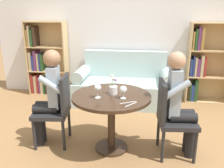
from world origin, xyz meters
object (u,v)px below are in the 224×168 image
chair_left (57,107)px  wine_glass_right (123,90)px  bookshelf_right (204,64)px  bookshelf_left (44,62)px  person_right (180,103)px  person_left (48,96)px  chair_right (171,116)px  flower_vase (113,89)px  wine_glass_left (98,88)px  couch (124,86)px

chair_left → wine_glass_right: 0.91m
bookshelf_right → bookshelf_left: bearing=-179.9°
bookshelf_right → person_right: size_ratio=1.18×
person_left → bookshelf_right: bearing=122.7°
bookshelf_left → person_left: 2.02m
chair_left → chair_right: (1.39, -0.06, 0.00)m
bookshelf_right → flower_vase: (-1.42, -1.81, 0.06)m
flower_vase → bookshelf_left: bearing=132.4°
chair_left → flower_vase: (0.71, 0.00, 0.28)m
wine_glass_left → flower_vase: size_ratio=0.68×
chair_left → person_left: size_ratio=0.74×
person_right → wine_glass_left: size_ratio=7.66×
couch → flower_vase: 1.61m
couch → bookshelf_left: bookshelf_left is taller
couch → wine_glass_right: 1.76m
person_right → wine_glass_left: person_right is taller
couch → bookshelf_left: (-1.64, 0.26, 0.34)m
bookshelf_right → person_left: bearing=-140.4°
chair_left → wine_glass_right: size_ratio=6.10×
bookshelf_right → chair_left: (-2.13, -1.81, -0.22)m
person_left → flower_vase: 0.81m
couch → chair_left: (-0.70, -1.55, 0.18)m
chair_left → wine_glass_right: (0.84, -0.13, 0.31)m
wine_glass_left → couch: bearing=85.3°
bookshelf_left → chair_left: bearing=-62.5°
person_left → flower_vase: (0.80, 0.02, 0.12)m
bookshelf_left → person_right: bookshelf_left is taller
bookshelf_left → chair_right: bookshelf_left is taller
chair_right → wine_glass_right: 0.64m
flower_vase → chair_right: bearing=-4.9°
wine_glass_right → person_left: bearing=173.1°
couch → chair_right: bearing=-66.6°
couch → wine_glass_right: couch is taller
flower_vase → person_left: bearing=-178.6°
couch → bookshelf_right: (1.43, 0.27, 0.41)m
wine_glass_right → flower_vase: 0.19m
bookshelf_right → chair_right: 2.02m
bookshelf_right → wine_glass_left: bookshelf_right is taller
wine_glass_right → wine_glass_left: bearing=-176.4°
couch → wine_glass_left: size_ratio=10.94×
couch → wine_glass_right: (0.15, -1.68, 0.50)m
bookshelf_left → chair_right: bearing=-38.7°
wine_glass_left → wine_glass_right: (0.29, 0.02, -0.01)m
bookshelf_right → person_left: (-2.22, -1.83, -0.06)m
chair_left → person_left: person_left is taller
person_right → flower_vase: 0.78m
person_left → flower_vase: person_left is taller
bookshelf_left → flower_vase: bearing=-47.6°
chair_right → person_left: 1.49m
bookshelf_left → chair_left: size_ratio=1.61×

